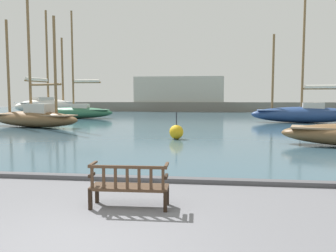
# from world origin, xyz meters

# --- Properties ---
(ground_plane) EXTENTS (160.00, 160.00, 0.00)m
(ground_plane) POSITION_xyz_m (0.00, 0.00, 0.00)
(ground_plane) COLOR slate
(harbor_water) EXTENTS (100.00, 80.00, 0.08)m
(harbor_water) POSITION_xyz_m (0.00, 44.00, 0.04)
(harbor_water) COLOR #385666
(harbor_water) RESTS_ON ground
(quay_edge_kerb) EXTENTS (40.00, 0.30, 0.12)m
(quay_edge_kerb) POSITION_xyz_m (0.00, 3.85, 0.06)
(quay_edge_kerb) COLOR #4C4C50
(quay_edge_kerb) RESTS_ON ground
(park_bench) EXTENTS (1.62, 0.57, 0.92)m
(park_bench) POSITION_xyz_m (0.41, 1.66, 0.47)
(park_bench) COLOR black
(park_bench) RESTS_ON ground
(sailboat_distant_harbor) EXTENTS (8.36, 2.30, 11.60)m
(sailboat_distant_harbor) POSITION_xyz_m (-12.44, 29.80, 0.90)
(sailboat_distant_harbor) COLOR #2D6647
(sailboat_distant_harbor) RESTS_ON harbor_water
(sailboat_centre_channel) EXTENTS (9.39, 2.85, 11.52)m
(sailboat_centre_channel) POSITION_xyz_m (10.65, 25.92, 0.99)
(sailboat_centre_channel) COLOR navy
(sailboat_centre_channel) RESTS_ON harbor_water
(sailboat_far_starboard) EXTENTS (8.59, 4.41, 11.69)m
(sailboat_far_starboard) POSITION_xyz_m (-11.21, 18.76, 0.96)
(sailboat_far_starboard) COLOR brown
(sailboat_far_starboard) RESTS_ON harbor_water
(sailboat_mid_starboard) EXTENTS (6.50, 11.45, 15.00)m
(sailboat_mid_starboard) POSITION_xyz_m (-21.70, 41.29, 1.41)
(sailboat_mid_starboard) COLOR silver
(sailboat_mid_starboard) RESTS_ON harbor_water
(channel_buoy) EXTENTS (0.76, 0.76, 1.46)m
(channel_buoy) POSITION_xyz_m (0.34, 12.62, 0.46)
(channel_buoy) COLOR gold
(channel_buoy) RESTS_ON harbor_water
(far_breakwater) EXTENTS (57.68, 2.40, 5.94)m
(far_breakwater) POSITION_xyz_m (-1.05, 50.61, 1.90)
(far_breakwater) COLOR slate
(far_breakwater) RESTS_ON ground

